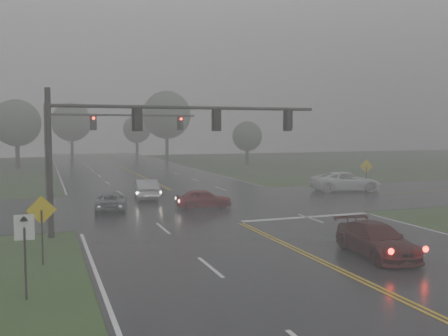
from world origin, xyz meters
name	(u,v)px	position (x,y,z in m)	size (l,w,h in m)	color
ground	(411,305)	(0.00, 0.00, 0.00)	(180.00, 180.00, 0.00)	#2B421C
main_road	(208,208)	(0.00, 20.00, 0.00)	(18.00, 160.00, 0.02)	black
cross_street	(199,204)	(0.00, 22.00, 0.00)	(120.00, 14.00, 0.02)	black
stop_bar	(307,218)	(4.50, 14.40, 0.00)	(8.50, 0.50, 0.01)	silver
sedan_maroon	(376,256)	(2.63, 5.21, 0.00)	(1.93, 4.74, 1.37)	#3A0B0A
sedan_red	(204,208)	(-0.29, 19.99, 0.00)	(1.53, 3.80, 1.30)	maroon
sedan_silver	(146,199)	(-3.12, 25.76, 0.00)	(1.61, 4.63, 1.52)	#B2B6BA
car_grey	(111,210)	(-6.29, 21.36, 0.00)	(1.95, 4.23, 1.17)	slate
pickup_white	(346,191)	(14.11, 24.65, 0.00)	(2.75, 5.95, 1.65)	white
signal_gantry_near	(142,132)	(-5.59, 13.81, 5.23)	(14.71, 0.32, 7.39)	black
signal_gantry_far	(95,131)	(-6.38, 30.39, 5.19)	(12.51, 0.38, 7.41)	black
sign_diamond_west	(42,218)	(-10.60, 8.65, 1.86)	(1.15, 0.10, 2.76)	black
sign_arrow_white	(25,241)	(-11.10, 4.52, 1.89)	(0.60, 0.11, 2.71)	black
sign_diamond_east	(366,170)	(15.21, 23.30, 1.91)	(1.16, 0.30, 2.83)	black
tree_nw_a	(17,123)	(-13.71, 61.51, 6.19)	(6.41, 6.41, 9.42)	#30251F
tree_ne_a	(167,115)	(9.05, 69.35, 7.70)	(7.97, 7.97, 11.71)	#30251F
tree_n_mid	(71,122)	(-5.61, 79.44, 6.58)	(6.81, 6.81, 10.01)	#30251F
tree_e_near	(247,136)	(18.20, 56.60, 4.28)	(4.45, 4.45, 6.53)	#30251F
tree_n_far	(137,129)	(7.28, 87.42, 5.31)	(5.50, 5.50, 8.08)	#30251F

